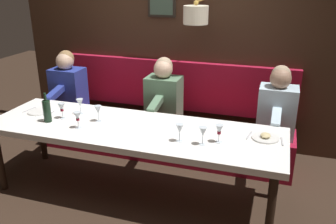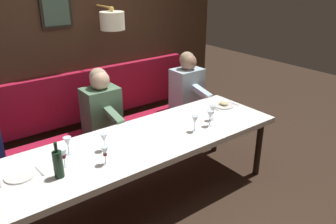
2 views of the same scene
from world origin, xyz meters
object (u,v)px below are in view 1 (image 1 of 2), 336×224
diner_near (164,93)px  wine_glass_6 (219,130)px  diner_middle (68,84)px  wine_glass_3 (180,129)px  wine_glass_5 (203,132)px  wine_glass_0 (80,103)px  wine_glass_1 (77,117)px  wine_glass_4 (98,110)px  wine_bottle (47,111)px  wine_glass_2 (62,108)px  dining_table (133,133)px  diner_nearest (278,105)px

diner_near → wine_glass_6: diner_near is taller
diner_middle → wine_glass_3: 2.08m
wine_glass_3 → wine_glass_5: same height
wine_glass_0 → wine_glass_3: 1.23m
diner_near → wine_glass_0: bearing=136.2°
wine_glass_1 → wine_glass_4: bearing=-25.9°
wine_glass_3 → wine_glass_4: bearing=77.6°
diner_near → wine_bottle: size_ratio=2.64×
diner_middle → wine_glass_2: 1.02m
dining_table → wine_glass_5: (-0.16, -0.73, 0.18)m
wine_glass_4 → wine_glass_1: bearing=154.1°
wine_glass_5 → wine_glass_6: 0.15m
wine_glass_0 → wine_glass_1: size_ratio=1.00×
dining_table → wine_glass_5: wine_glass_5 is taller
wine_glass_4 → wine_bottle: 0.51m
wine_glass_2 → diner_middle: bearing=29.6°
diner_nearest → wine_glass_0: diner_nearest is taller
diner_nearest → wine_glass_2: 2.26m
wine_glass_6 → wine_glass_4: bearing=85.0°
wine_glass_1 → wine_glass_3: bearing=-89.1°
dining_table → diner_near: size_ratio=3.66×
wine_glass_0 → wine_glass_5: 1.43m
dining_table → wine_bottle: bearing=98.4°
diner_nearest → wine_glass_3: diner_nearest is taller
wine_glass_2 → wine_glass_4: same height
dining_table → diner_middle: size_ratio=3.66×
wine_glass_0 → wine_glass_3: same height
diner_near → dining_table: bearing=178.7°
wine_glass_0 → wine_bottle: (-0.29, 0.20, -0.00)m
diner_near → wine_bottle: 1.34m
wine_glass_2 → wine_glass_6: bearing=-92.3°
wine_bottle → diner_nearest: bearing=-65.1°
wine_glass_5 → diner_nearest: bearing=-29.3°
diner_middle → wine_glass_1: bearing=-143.2°
diner_nearest → wine_glass_4: 1.89m
wine_glass_3 → wine_bottle: wine_bottle is taller
diner_near → wine_bottle: diner_near is taller
diner_middle → wine_glass_4: diner_middle is taller
diner_nearest → diner_middle: bearing=90.0°
wine_glass_3 → diner_middle: bearing=59.9°
wine_glass_3 → wine_glass_6: size_ratio=1.00×
dining_table → wine_glass_1: 0.55m
wine_glass_4 → dining_table: bearing=-95.6°
wine_glass_3 → wine_glass_5: 0.21m
diner_near → wine_glass_6: size_ratio=4.82×
wine_glass_1 → wine_glass_3: same height
wine_glass_5 → dining_table: bearing=77.5°
diner_nearest → wine_glass_0: size_ratio=4.82×
wine_glass_1 → wine_glass_4: same height
wine_glass_3 → diner_nearest: bearing=-37.2°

